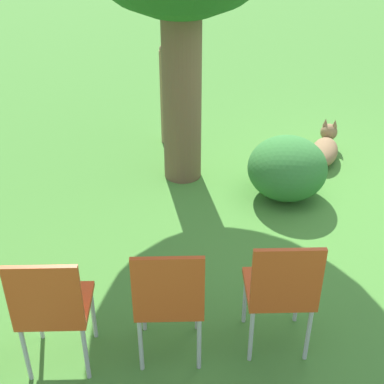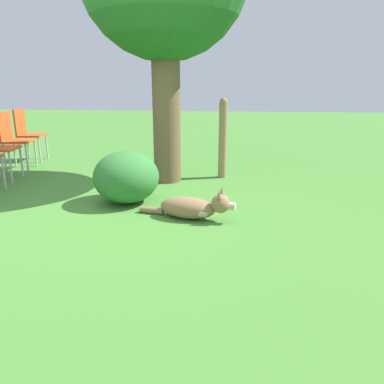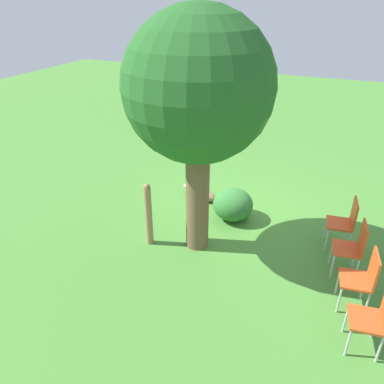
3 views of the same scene
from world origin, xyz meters
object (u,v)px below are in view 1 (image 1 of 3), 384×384
at_px(dog, 325,148).
at_px(red_chair_2, 52,305).
at_px(fence_post, 166,95).
at_px(red_chair_1, 169,296).
at_px(red_chair_0, 282,288).

distance_m(dog, red_chair_2, 3.87).
distance_m(fence_post, red_chair_2, 3.49).
xyz_separation_m(red_chair_1, red_chair_2, (-0.15, 0.71, 0.00)).
height_order(red_chair_1, red_chair_2, same).
distance_m(red_chair_0, red_chair_1, 0.73).
bearing_deg(red_chair_2, fence_post, -10.84).
distance_m(red_chair_0, red_chair_2, 1.46).
xyz_separation_m(fence_post, red_chair_1, (-3.33, -0.51, -0.05)).
bearing_deg(dog, red_chair_0, -179.87).
distance_m(fence_post, red_chair_0, 3.41).
bearing_deg(red_chair_0, red_chair_2, 94.66).
relative_size(red_chair_0, red_chair_2, 1.00).
bearing_deg(red_chair_2, red_chair_0, -85.34).
bearing_deg(red_chair_1, fence_post, 1.19).
relative_size(fence_post, red_chair_1, 1.26).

